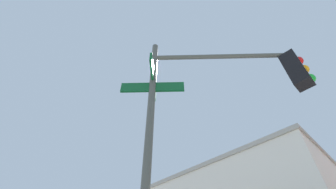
% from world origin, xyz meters
% --- Properties ---
extents(traffic_signal_near, '(2.50, 2.42, 5.06)m').
position_xyz_m(traffic_signal_near, '(-6.32, -6.04, 3.60)').
color(traffic_signal_near, '#474C47').
rests_on(traffic_signal_near, ground_plane).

